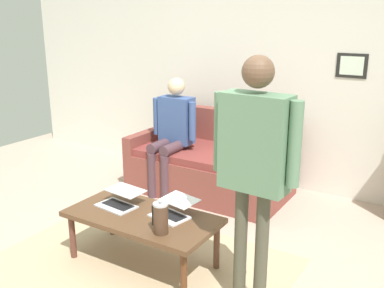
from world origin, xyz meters
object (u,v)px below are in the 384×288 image
object	(u,v)px
couch	(211,165)
person_seated	(173,129)
coffee_table	(142,220)
laptop_center	(173,211)
french_press	(161,218)
laptop_left	(120,200)
person_standing	(255,155)

from	to	relation	value
couch	person_seated	bearing A→B (deg)	31.48
coffee_table	laptop_center	size ratio (longest dim) A/B	3.28
couch	french_press	distance (m)	1.91
coffee_table	person_seated	xyz separation A→B (m)	(0.66, -1.41, 0.35)
person_seated	laptop_left	bearing A→B (deg)	106.06
laptop_left	person_seated	xyz separation A→B (m)	(0.39, -1.36, 0.26)
couch	laptop_center	xyz separation A→B (m)	(-0.50, 1.52, 0.16)
coffee_table	laptop_center	distance (m)	0.26
laptop_left	person_standing	world-z (taller)	person_standing
laptop_center	person_standing	size ratio (longest dim) A/B	0.22
french_press	person_standing	distance (m)	0.86
couch	person_standing	world-z (taller)	person_standing
laptop_left	person_standing	distance (m)	1.38
couch	french_press	xyz separation A→B (m)	(-0.59, 1.80, 0.23)
coffee_table	french_press	world-z (taller)	french_press
french_press	person_seated	xyz separation A→B (m)	(0.96, -1.57, 0.19)
laptop_left	coffee_table	bearing A→B (deg)	169.96
laptop_center	french_press	world-z (taller)	french_press
coffee_table	laptop_center	xyz separation A→B (m)	(-0.22, -0.12, 0.09)
couch	person_standing	distance (m)	2.25
couch	person_seated	world-z (taller)	person_seated
couch	person_seated	size ratio (longest dim) A/B	1.35
french_press	person_seated	size ratio (longest dim) A/B	0.20
coffee_table	person_seated	bearing A→B (deg)	-64.89
laptop_center	person_seated	world-z (taller)	person_seated
french_press	person_standing	size ratio (longest dim) A/B	0.15
coffee_table	person_standing	bearing A→B (deg)	176.35
coffee_table	person_standing	size ratio (longest dim) A/B	0.71
french_press	person_standing	xyz separation A→B (m)	(-0.66, -0.11, 0.55)
laptop_left	person_seated	distance (m)	1.44
couch	coffee_table	distance (m)	1.66
laptop_left	person_standing	size ratio (longest dim) A/B	0.21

